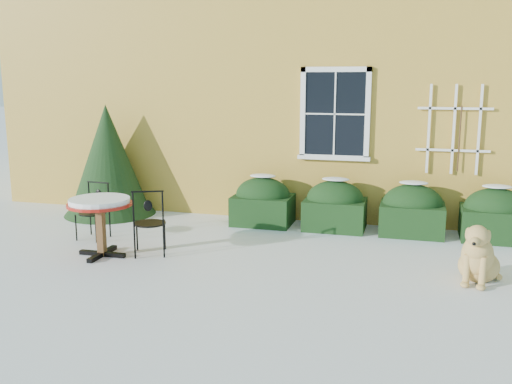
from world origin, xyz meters
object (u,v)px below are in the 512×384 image
(patio_chair_near, at_px, (149,222))
(bistro_table, at_px, (100,208))
(evergreen_shrub, at_px, (109,171))
(patio_chair_far, at_px, (94,211))
(dog, at_px, (478,258))

(patio_chair_near, bearing_deg, bistro_table, -2.11)
(evergreen_shrub, bearing_deg, patio_chair_near, -49.12)
(patio_chair_far, bearing_deg, patio_chair_near, -19.76)
(patio_chair_near, bearing_deg, dog, 157.54)
(dog, bearing_deg, bistro_table, -162.39)
(bistro_table, bearing_deg, dog, 2.83)
(dog, bearing_deg, evergreen_shrub, 176.02)
(evergreen_shrub, xyz_separation_m, dog, (6.50, -2.21, -0.52))
(patio_chair_near, bearing_deg, evergreen_shrub, -71.74)
(evergreen_shrub, bearing_deg, bistro_table, -62.96)
(bistro_table, xyz_separation_m, patio_chair_near, (0.66, 0.25, -0.22))
(dog, bearing_deg, patio_chair_near, -165.07)
(evergreen_shrub, height_order, patio_chair_far, evergreen_shrub)
(evergreen_shrub, bearing_deg, dog, -18.76)
(evergreen_shrub, distance_m, patio_chair_near, 2.95)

